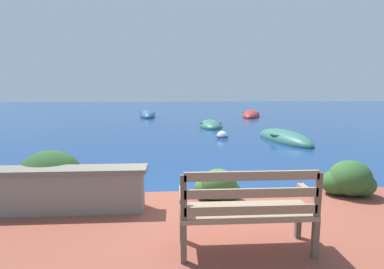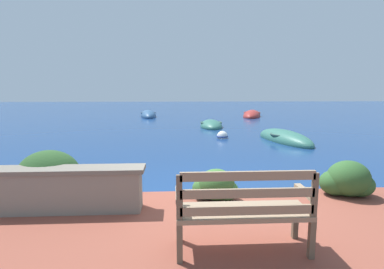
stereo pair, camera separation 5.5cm
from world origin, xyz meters
TOP-DOWN VIEW (x-y plane):
  - ground_plane at (0.00, 0.00)m, footprint 80.00×80.00m
  - park_bench at (0.16, -1.93)m, footprint 1.41×0.48m
  - stone_wall at (-2.22, -0.73)m, footprint 2.48×0.39m
  - hedge_clump_far_left at (-2.48, -0.34)m, footprint 1.17×0.84m
  - hedge_clump_left at (0.08, -0.41)m, footprint 0.72×0.52m
  - hedge_clump_centre at (2.22, -0.35)m, footprint 0.85×0.61m
  - rowboat_nearest at (3.51, 5.92)m, footprint 1.68×3.34m
  - rowboat_mid at (1.27, 10.16)m, footprint 1.13×2.41m
  - rowboat_far at (4.77, 15.65)m, footprint 2.17×3.56m
  - rowboat_outer at (-2.42, 15.98)m, footprint 1.40×3.20m
  - mooring_buoy at (1.30, 6.68)m, footprint 0.47×0.47m

SIDE VIEW (x-z plane):
  - ground_plane at x=0.00m, z-range 0.00..0.00m
  - rowboat_mid at x=1.27m, z-range -0.26..0.38m
  - rowboat_nearest at x=3.51m, z-range -0.30..0.43m
  - rowboat_outer at x=-2.42m, z-range -0.33..0.47m
  - rowboat_far at x=4.77m, z-range -0.34..0.47m
  - mooring_buoy at x=1.30m, z-range -0.14..0.29m
  - hedge_clump_left at x=0.08m, z-range 0.19..0.67m
  - hedge_clump_centre at x=2.22m, z-range 0.18..0.76m
  - stone_wall at x=-2.22m, z-range 0.22..0.85m
  - hedge_clump_far_left at x=-2.48m, z-range 0.17..0.96m
  - park_bench at x=0.16m, z-range 0.24..1.17m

